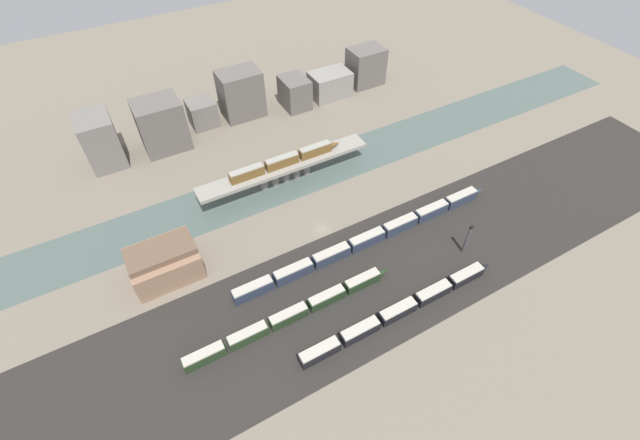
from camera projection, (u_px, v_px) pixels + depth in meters
name	position (u px, v px, depth m)	size (l,w,h in m)	color
ground_plane	(322.00, 229.00, 138.54)	(400.00, 400.00, 0.00)	#756B5B
railbed_yard	(363.00, 283.00, 124.19)	(280.00, 42.00, 0.01)	#282623
river_water	(286.00, 180.00, 154.86)	(320.00, 21.09, 0.01)	#4C5B56
bridge	(285.00, 169.00, 150.83)	(63.71, 7.54, 7.20)	gray
train_on_bridge	(286.00, 160.00, 148.47)	(42.59, 2.80, 3.76)	brown
train_yard_near	(402.00, 309.00, 116.22)	(63.36, 3.15, 3.64)	black
train_yard_mid	(293.00, 314.00, 115.05)	(61.64, 2.88, 3.76)	#23381E
train_yard_far	(370.00, 238.00, 133.31)	(92.54, 3.12, 4.11)	#2D384C
warehouse_building	(164.00, 262.00, 122.95)	(19.07, 14.43, 10.97)	#937056
signal_tower	(467.00, 239.00, 128.11)	(1.00, 0.93, 11.71)	#4C4C51
city_block_far_left	(101.00, 140.00, 155.20)	(11.96, 15.54, 19.38)	slate
city_block_left	(162.00, 125.00, 161.75)	(16.85, 13.92, 19.57)	#605B56
city_block_center	(202.00, 113.00, 175.37)	(10.72, 10.69, 10.58)	slate
city_block_right	(241.00, 94.00, 177.03)	(16.88, 12.25, 19.52)	#605B56
city_block_far_right	(295.00, 93.00, 183.82)	(10.65, 13.17, 13.05)	#605B56
city_block_tall	(330.00, 84.00, 190.60)	(17.54, 11.73, 11.07)	gray
city_block_low	(366.00, 66.00, 196.28)	(15.56, 11.69, 16.58)	#605B56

